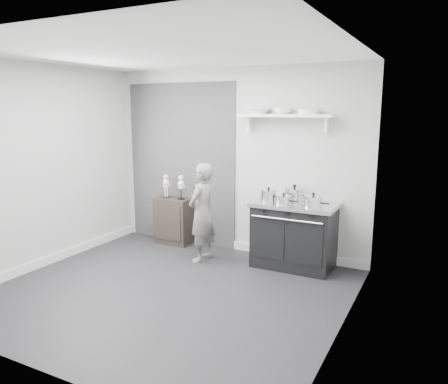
# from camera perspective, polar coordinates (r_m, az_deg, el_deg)

# --- Properties ---
(ground) EXTENTS (4.00, 4.00, 0.00)m
(ground) POSITION_cam_1_polar(r_m,az_deg,el_deg) (5.30, -7.31, -12.72)
(ground) COLOR black
(ground) RESTS_ON ground
(room_shell) EXTENTS (4.02, 3.62, 2.71)m
(room_shell) POSITION_cam_1_polar(r_m,az_deg,el_deg) (5.06, -7.62, 5.39)
(room_shell) COLOR #B3B3B1
(room_shell) RESTS_ON ground
(wall_shelf) EXTENTS (1.30, 0.26, 0.24)m
(wall_shelf) POSITION_cam_1_polar(r_m,az_deg,el_deg) (6.00, 8.00, 9.75)
(wall_shelf) COLOR white
(wall_shelf) RESTS_ON room_shell
(stove) EXTENTS (1.11, 0.69, 0.89)m
(stove) POSITION_cam_1_polar(r_m,az_deg,el_deg) (5.97, 9.14, -5.50)
(stove) COLOR black
(stove) RESTS_ON ground
(side_cabinet) EXTENTS (0.56, 0.33, 0.73)m
(side_cabinet) POSITION_cam_1_polar(r_m,az_deg,el_deg) (6.97, -6.58, -3.75)
(side_cabinet) COLOR black
(side_cabinet) RESTS_ON ground
(child) EXTENTS (0.35, 0.52, 1.38)m
(child) POSITION_cam_1_polar(r_m,az_deg,el_deg) (6.07, -2.89, -2.71)
(child) COLOR slate
(child) RESTS_ON ground
(pot_front_left) EXTENTS (0.29, 0.20, 0.20)m
(pot_front_left) POSITION_cam_1_polar(r_m,az_deg,el_deg) (5.85, 5.85, -0.47)
(pot_front_left) COLOR silver
(pot_front_left) RESTS_ON stove
(pot_back_left) EXTENTS (0.36, 0.28, 0.22)m
(pot_back_left) POSITION_cam_1_polar(r_m,az_deg,el_deg) (5.97, 9.18, -0.27)
(pot_back_left) COLOR silver
(pot_back_left) RESTS_ON stove
(pot_front_right) EXTENTS (0.32, 0.23, 0.19)m
(pot_front_right) POSITION_cam_1_polar(r_m,az_deg,el_deg) (5.58, 11.58, -1.24)
(pot_front_right) COLOR silver
(pot_front_right) RESTS_ON stove
(pot_front_center) EXTENTS (0.29, 0.20, 0.15)m
(pot_front_center) POSITION_cam_1_polar(r_m,az_deg,el_deg) (5.74, 7.78, -0.99)
(pot_front_center) COLOR silver
(pot_front_center) RESTS_ON stove
(skeleton_full) EXTENTS (0.12, 0.08, 0.43)m
(skeleton_full) POSITION_cam_1_polar(r_m,az_deg,el_deg) (6.92, -7.58, 1.00)
(skeleton_full) COLOR beige
(skeleton_full) RESTS_ON side_cabinet
(skeleton_torso) EXTENTS (0.12, 0.08, 0.43)m
(skeleton_torso) POSITION_cam_1_polar(r_m,az_deg,el_deg) (6.77, -5.63, 0.85)
(skeleton_torso) COLOR beige
(skeleton_torso) RESTS_ON side_cabinet
(bowl_large) EXTENTS (0.31, 0.31, 0.08)m
(bowl_large) POSITION_cam_1_polar(r_m,az_deg,el_deg) (6.13, 4.50, 10.50)
(bowl_large) COLOR white
(bowl_large) RESTS_ON wall_shelf
(bowl_small) EXTENTS (0.24, 0.24, 0.08)m
(bowl_small) POSITION_cam_1_polar(r_m,az_deg,el_deg) (6.00, 7.67, 10.42)
(bowl_small) COLOR white
(bowl_small) RESTS_ON wall_shelf
(plate_stack) EXTENTS (0.27, 0.27, 0.06)m
(plate_stack) POSITION_cam_1_polar(r_m,az_deg,el_deg) (5.89, 10.98, 10.24)
(plate_stack) COLOR white
(plate_stack) RESTS_ON wall_shelf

